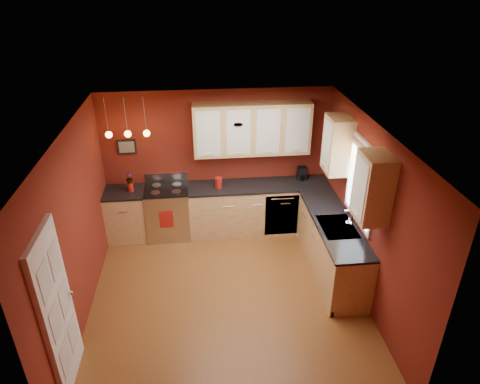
{
  "coord_description": "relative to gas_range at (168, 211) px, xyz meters",
  "views": [
    {
      "loc": [
        -0.34,
        -4.94,
        4.41
      ],
      "look_at": [
        0.3,
        1.0,
        1.24
      ],
      "focal_mm": 32.0,
      "sensor_mm": 36.0,
      "label": 1
    }
  ],
  "objects": [
    {
      "name": "dish_towel",
      "position": [
        -0.02,
        -0.33,
        0.04
      ],
      "size": [
        0.24,
        0.02,
        0.33
      ],
      "primitive_type": "cube",
      "color": "#A51911",
      "rests_on": "gas_range"
    },
    {
      "name": "dishwasher_front",
      "position": [
        2.02,
        -0.29,
        -0.03
      ],
      "size": [
        0.6,
        0.02,
        0.8
      ],
      "primitive_type": "cube",
      "color": "#BABABF",
      "rests_on": "base_cabinets_back_right"
    },
    {
      "name": "counter_back_right",
      "position": [
        1.65,
        -0.0,
        0.44
      ],
      "size": [
        2.54,
        0.62,
        0.04
      ],
      "primitive_type": "cube",
      "color": "black",
      "rests_on": "base_cabinets_back_right"
    },
    {
      "name": "ceiling",
      "position": [
        0.92,
        -1.8,
        2.12
      ],
      "size": [
        4.0,
        4.2,
        0.02
      ],
      "primitive_type": "cube",
      "color": "white",
      "rests_on": "wall_back"
    },
    {
      "name": "wall_picture",
      "position": [
        -0.63,
        0.28,
        1.17
      ],
      "size": [
        0.32,
        0.03,
        0.26
      ],
      "primitive_type": "cube",
      "color": "black",
      "rests_on": "wall_back"
    },
    {
      "name": "flowers",
      "position": [
        -0.61,
        -0.01,
        0.7
      ],
      "size": [
        0.13,
        0.13,
        0.21
      ],
      "primitive_type": "imported",
      "rotation": [
        0.0,
        0.0,
        0.11
      ],
      "color": "#A51911",
      "rests_on": "red_vase"
    },
    {
      "name": "window",
      "position": [
        2.89,
        -1.5,
        1.21
      ],
      "size": [
        0.06,
        1.02,
        1.22
      ],
      "color": "white",
      "rests_on": "wall_right"
    },
    {
      "name": "coffee_maker",
      "position": [
        2.45,
        0.13,
        0.57
      ],
      "size": [
        0.18,
        0.17,
        0.24
      ],
      "rotation": [
        0.0,
        0.0,
        -0.07
      ],
      "color": "black",
      "rests_on": "counter_back_right"
    },
    {
      "name": "wall_back",
      "position": [
        0.92,
        0.3,
        0.82
      ],
      "size": [
        4.0,
        0.02,
        2.6
      ],
      "primitive_type": "cube",
      "color": "maroon",
      "rests_on": "floor"
    },
    {
      "name": "red_canister",
      "position": [
        0.92,
        -0.05,
        0.56
      ],
      "size": [
        0.13,
        0.13,
        0.19
      ],
      "color": "#A51911",
      "rests_on": "counter_back_right"
    },
    {
      "name": "soap_pump",
      "position": [
        2.75,
        -1.59,
        0.55
      ],
      "size": [
        0.1,
        0.11,
        0.19
      ],
      "primitive_type": "imported",
      "rotation": [
        0.0,
        0.0,
        -0.29
      ],
      "color": "silver",
      "rests_on": "counter_right"
    },
    {
      "name": "wall_right",
      "position": [
        2.92,
        -1.8,
        0.82
      ],
      "size": [
        0.02,
        4.2,
        2.6
      ],
      "primitive_type": "cube",
      "color": "maroon",
      "rests_on": "floor"
    },
    {
      "name": "base_cabinets_right",
      "position": [
        2.62,
        -1.35,
        -0.03
      ],
      "size": [
        0.6,
        2.1,
        0.9
      ],
      "primitive_type": "cube",
      "color": "#E0B878",
      "rests_on": "floor"
    },
    {
      "name": "base_cabinets_back_right",
      "position": [
        1.65,
        -0.0,
        -0.03
      ],
      "size": [
        2.54,
        0.6,
        0.9
      ],
      "primitive_type": "cube",
      "color": "#E0B878",
      "rests_on": "floor"
    },
    {
      "name": "floor",
      "position": [
        0.92,
        -1.8,
        -0.48
      ],
      "size": [
        4.2,
        4.2,
        0.0
      ],
      "primitive_type": "plane",
      "color": "brown",
      "rests_on": "ground"
    },
    {
      "name": "counter_back_left",
      "position": [
        -0.73,
        -0.0,
        0.44
      ],
      "size": [
        0.7,
        0.62,
        0.04
      ],
      "primitive_type": "cube",
      "color": "black",
      "rests_on": "base_cabinets_back_left"
    },
    {
      "name": "upper_cabinets_right",
      "position": [
        2.75,
        -1.48,
        1.47
      ],
      "size": [
        0.35,
        1.95,
        0.9
      ],
      "primitive_type": "cube",
      "color": "#E0B878",
      "rests_on": "wall_right"
    },
    {
      "name": "sink",
      "position": [
        2.62,
        -1.5,
        0.43
      ],
      "size": [
        0.5,
        0.7,
        0.33
      ],
      "color": "gray",
      "rests_on": "counter_right"
    },
    {
      "name": "pendant_lights",
      "position": [
        -0.53,
        -0.05,
        1.53
      ],
      "size": [
        0.71,
        0.11,
        0.66
      ],
      "color": "gray",
      "rests_on": "ceiling"
    },
    {
      "name": "red_vase",
      "position": [
        -0.61,
        -0.01,
        0.54
      ],
      "size": [
        0.1,
        0.1,
        0.16
      ],
      "primitive_type": "cylinder",
      "color": "#A51911",
      "rests_on": "counter_back_left"
    },
    {
      "name": "wall_left",
      "position": [
        -1.08,
        -1.8,
        0.82
      ],
      "size": [
        0.02,
        4.2,
        2.6
      ],
      "primitive_type": "cube",
      "color": "maroon",
      "rests_on": "floor"
    },
    {
      "name": "upper_cabinets_back",
      "position": [
        1.52,
        0.12,
        1.47
      ],
      "size": [
        2.0,
        0.35,
        0.9
      ],
      "primitive_type": "cube",
      "color": "#E0B878",
      "rests_on": "wall_back"
    },
    {
      "name": "door_left_wall",
      "position": [
        -1.05,
        -3.0,
        0.54
      ],
      "size": [
        0.12,
        0.82,
        2.05
      ],
      "color": "white",
      "rests_on": "floor"
    },
    {
      "name": "counter_right",
      "position": [
        2.62,
        -1.35,
        0.44
      ],
      "size": [
        0.62,
        2.1,
        0.04
      ],
      "primitive_type": "cube",
      "color": "black",
      "rests_on": "base_cabinets_right"
    },
    {
      "name": "wall_front",
      "position": [
        0.92,
        -3.9,
        0.82
      ],
      "size": [
        4.0,
        0.02,
        2.6
      ],
      "primitive_type": "cube",
      "color": "maroon",
      "rests_on": "floor"
    },
    {
      "name": "gas_range",
      "position": [
        0.0,
        0.0,
        0.0
      ],
      "size": [
        0.76,
        0.64,
        1.11
      ],
      "color": "#BABABF",
      "rests_on": "floor"
    },
    {
      "name": "base_cabinets_back_left",
      "position": [
        -0.73,
        -0.0,
        -0.03
      ],
      "size": [
        0.7,
        0.6,
        0.9
      ],
      "primitive_type": "cube",
      "color": "#E0B878",
      "rests_on": "floor"
    }
  ]
}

